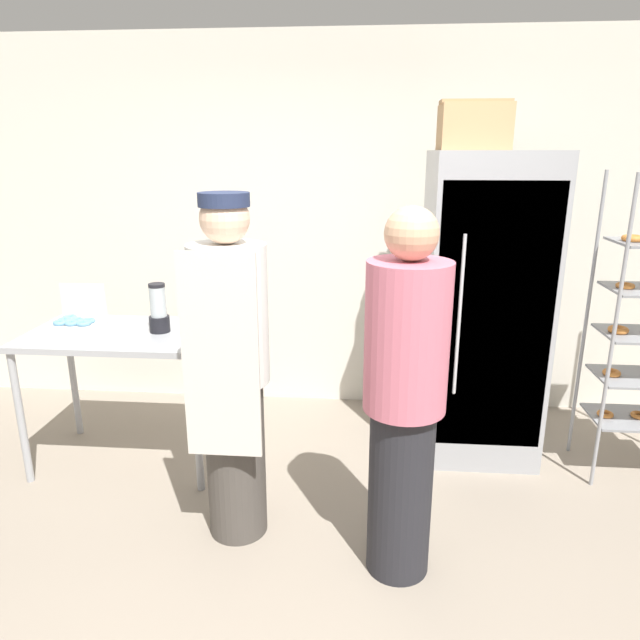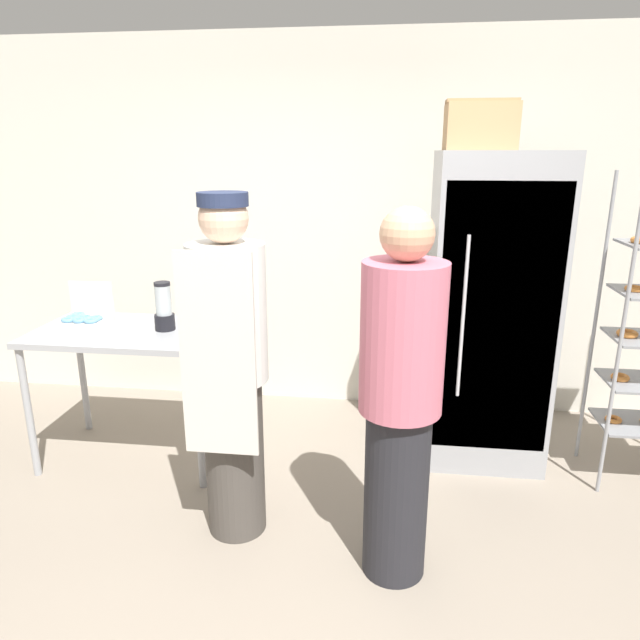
% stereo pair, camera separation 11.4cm
% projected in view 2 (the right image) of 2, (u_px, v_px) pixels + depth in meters
% --- Properties ---
extents(ground_plane, '(14.00, 14.00, 0.00)m').
position_uv_depth(ground_plane, '(311.00, 605.00, 2.50)').
color(ground_plane, gray).
extents(back_wall, '(6.40, 0.12, 2.72)m').
position_uv_depth(back_wall, '(352.00, 229.00, 4.24)').
color(back_wall, silver).
rests_on(back_wall, ground_plane).
extents(refrigerator, '(0.72, 0.74, 1.92)m').
position_uv_depth(refrigerator, '(488.00, 310.00, 3.55)').
color(refrigerator, '#9EA0A5').
rests_on(refrigerator, ground_plane).
extents(prep_counter, '(1.13, 0.70, 0.86)m').
position_uv_depth(prep_counter, '(130.00, 344.00, 3.52)').
color(prep_counter, '#9EA0A5').
rests_on(prep_counter, ground_plane).
extents(donut_box, '(0.29, 0.22, 0.27)m').
position_uv_depth(donut_box, '(85.00, 319.00, 3.53)').
color(donut_box, silver).
rests_on(donut_box, prep_counter).
extents(blender_pitcher, '(0.12, 0.12, 0.30)m').
position_uv_depth(blender_pitcher, '(164.00, 309.00, 3.45)').
color(blender_pitcher, black).
rests_on(blender_pitcher, prep_counter).
extents(cardboard_storage_box, '(0.39, 0.31, 0.27)m').
position_uv_depth(cardboard_storage_box, '(480.00, 126.00, 3.21)').
color(cardboard_storage_box, tan).
rests_on(cardboard_storage_box, refrigerator).
extents(person_baker, '(0.37, 0.39, 1.74)m').
position_uv_depth(person_baker, '(230.00, 367.00, 2.76)').
color(person_baker, '#47423D').
rests_on(person_baker, ground_plane).
extents(person_customer, '(0.36, 0.36, 1.71)m').
position_uv_depth(person_customer, '(400.00, 400.00, 2.48)').
color(person_customer, '#232328').
rests_on(person_customer, ground_plane).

